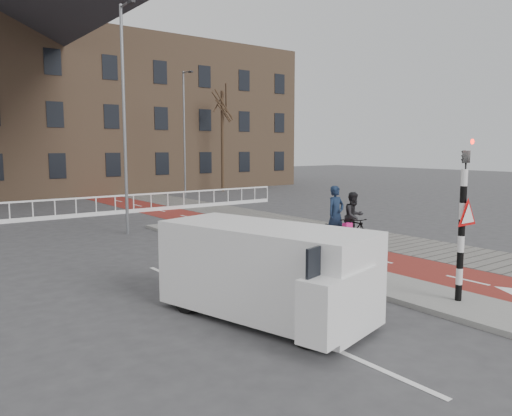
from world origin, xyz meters
TOP-DOWN VIEW (x-y plane):
  - ground at (0.00, 0.00)m, footprint 120.00×120.00m
  - bike_lane at (1.50, 10.00)m, footprint 2.50×60.00m
  - sidewalk at (4.30, 10.00)m, footprint 3.00×60.00m
  - curb_island at (-0.70, 4.00)m, footprint 1.80×16.00m
  - traffic_signal at (-0.60, -2.02)m, footprint 0.80×0.80m
  - bollard at (-0.74, 2.25)m, footprint 0.12×0.12m
  - cyclist_near at (1.74, 3.99)m, footprint 0.75×2.10m
  - cyclist_far at (2.45, 3.82)m, footprint 0.86×1.81m
  - van at (-4.48, -0.08)m, footprint 2.83×4.73m
  - railing at (-5.00, 17.00)m, footprint 28.00×0.10m
  - townhouse_row at (-3.00, 32.00)m, footprint 46.00×10.00m
  - tree_right at (10.85, 25.01)m, footprint 0.23×0.23m
  - streetlight_near at (-2.84, 10.96)m, footprint 0.12×0.12m
  - streetlight_right at (5.99, 22.25)m, footprint 0.12×0.12m

SIDE VIEW (x-z plane):
  - ground at x=0.00m, z-range 0.00..0.00m
  - bike_lane at x=1.50m, z-range 0.00..0.01m
  - sidewalk at x=4.30m, z-range 0.00..0.01m
  - curb_island at x=-0.70m, z-range 0.00..0.12m
  - railing at x=-5.00m, z-range -0.19..0.80m
  - bollard at x=-0.74m, z-range 0.12..0.81m
  - cyclist_near at x=1.74m, z-range -0.34..1.81m
  - cyclist_far at x=2.45m, z-range -0.15..1.76m
  - van at x=-4.48m, z-range 0.05..1.95m
  - traffic_signal at x=-0.60m, z-range 0.15..3.83m
  - tree_right at x=10.85m, z-range 0.00..7.75m
  - streetlight_right at x=5.99m, z-range 0.00..8.46m
  - streetlight_near at x=-2.84m, z-range 0.00..8.84m
  - townhouse_row at x=-3.00m, z-range -0.14..15.76m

